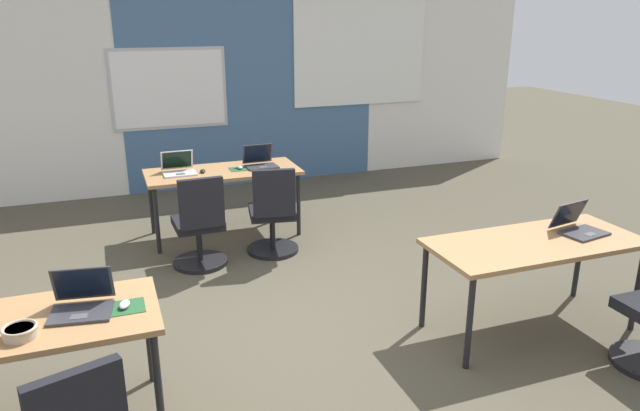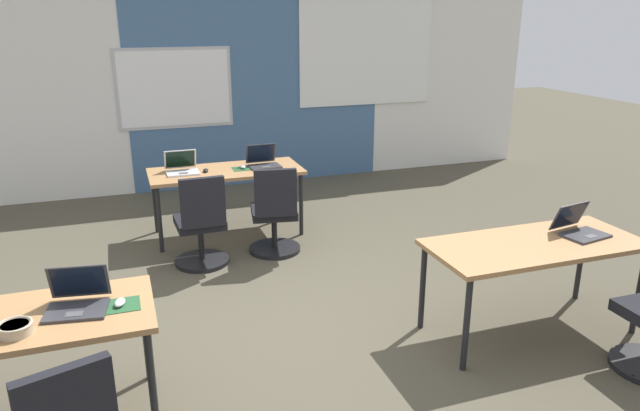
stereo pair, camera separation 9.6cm
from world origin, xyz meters
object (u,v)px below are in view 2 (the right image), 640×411
object	(u,v)px
mouse_near_left_inner	(120,302)
snack_bowl	(15,328)
desk_near_left	(3,331)
laptop_far_right	(263,162)
chair_far_left	(201,229)
desk_far_center	(226,175)
laptop_far_left	(182,168)
mouse_far_right	(243,167)
chair_far_right	(275,218)
laptop_near_left_inner	(77,300)
mouse_far_left	(206,170)
desk_near_right	(535,250)
laptop_near_right_end	(579,228)

from	to	relation	value
mouse_near_left_inner	snack_bowl	distance (m)	0.54
desk_near_left	laptop_far_right	size ratio (longest dim) A/B	4.68
chair_far_left	desk_far_center	bearing A→B (deg)	-118.88
laptop_far_left	snack_bowl	xyz separation A→B (m)	(-1.21, -3.01, -0.01)
desk_far_center	mouse_far_right	world-z (taller)	mouse_far_right
laptop_far_right	chair_far_left	bearing A→B (deg)	-137.77
mouse_far_right	chair_far_right	bearing A→B (deg)	-77.70
chair_far_left	laptop_near_left_inner	distance (m)	2.25
desk_near_left	chair_far_right	distance (m)	2.96
chair_far_right	snack_bowl	xyz separation A→B (m)	(-1.99, -2.26, 0.38)
laptop_far_left	chair_far_right	distance (m)	1.16
laptop_far_right	mouse_far_right	bearing A→B (deg)	-173.79
mouse_near_left_inner	chair_far_right	size ratio (longest dim) A/B	0.12
laptop_far_left	mouse_far_left	bearing A→B (deg)	-14.76
desk_near_right	mouse_far_right	world-z (taller)	mouse_far_right
laptop_far_right	mouse_far_right	xyz separation A→B (m)	(-0.23, -0.04, -0.03)
laptop_far_left	laptop_near_right_end	xyz separation A→B (m)	(2.62, -2.81, -0.00)
mouse_far_right	chair_far_right	size ratio (longest dim) A/B	0.11
laptop_near_left_inner	mouse_far_right	xyz separation A→B (m)	(1.54, 2.76, -0.03)
laptop_far_right	desk_near_right	bearing A→B (deg)	-67.08
laptop_far_left	snack_bowl	size ratio (longest dim) A/B	1.87
desk_near_right	chair_far_right	xyz separation A→B (m)	(-1.42, 2.08, -0.28)
desk_far_center	chair_far_right	world-z (taller)	chair_far_right
chair_far_right	mouse_near_left_inner	bearing A→B (deg)	64.89
laptop_far_left	mouse_near_left_inner	world-z (taller)	laptop_far_left
laptop_far_left	mouse_far_right	distance (m)	0.64
desk_far_center	mouse_far_left	world-z (taller)	mouse_far_left
desk_far_center	chair_far_right	size ratio (longest dim) A/B	1.74
desk_near_left	desk_near_right	distance (m)	3.50
laptop_near_right_end	snack_bowl	world-z (taller)	laptop_near_right_end
laptop_near_right_end	laptop_far_right	size ratio (longest dim) A/B	1.11
laptop_near_left_inner	mouse_near_left_inner	world-z (taller)	laptop_near_left_inner
laptop_near_right_end	mouse_far_right	bearing A→B (deg)	115.64
laptop_near_right_end	laptop_near_left_inner	bearing A→B (deg)	170.05
mouse_far_left	laptop_far_right	bearing A→B (deg)	3.50
chair_far_left	snack_bowl	distance (m)	2.55
mouse_far_left	desk_far_center	bearing A→B (deg)	5.45
laptop_near_right_end	desk_far_center	bearing A→B (deg)	117.89
desk_far_center	mouse_near_left_inner	size ratio (longest dim) A/B	14.27
laptop_far_right	desk_far_center	bearing A→B (deg)	-179.93
mouse_far_left	mouse_near_left_inner	world-z (taller)	mouse_near_left_inner
chair_far_left	mouse_far_right	world-z (taller)	chair_far_left
laptop_near_right_end	laptop_far_right	distance (m)	3.29
laptop_far_left	chair_far_left	world-z (taller)	laptop_far_left
desk_near_right	mouse_near_left_inner	xyz separation A→B (m)	(-2.89, -0.03, 0.08)
laptop_near_left_inner	desk_near_left	bearing A→B (deg)	-168.16
desk_near_right	laptop_far_right	distance (m)	3.12
desk_near_left	mouse_far_right	world-z (taller)	mouse_far_right
mouse_far_left	desk_near_right	bearing A→B (deg)	-54.73
laptop_far_right	chair_far_right	bearing A→B (deg)	-98.72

